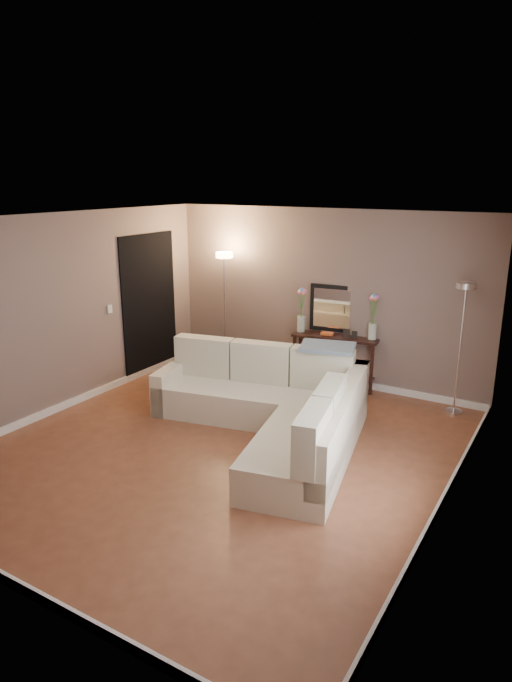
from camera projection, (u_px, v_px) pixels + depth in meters
The scene contains 22 objects.
floor at pixel (221, 449), 6.58m from camera, with size 5.00×5.50×0.01m, color brown.
ceiling at pixel (216, 219), 5.86m from camera, with size 5.00×5.50×0.01m, color white.
wall_back at pixel (323, 297), 8.50m from camera, with size 5.00×0.02×2.60m, color #78655D.
wall_left at pixel (61, 314), 7.46m from camera, with size 0.02×5.50×2.60m, color #78655D.
wall_right at pixel (455, 381), 4.98m from camera, with size 0.02×5.50×2.60m, color #78655D.
baseboard_back at pixel (320, 376), 8.82m from camera, with size 5.00×0.03×0.10m, color white.
baseboard_front at pixel (17, 585), 4.31m from camera, with size 5.00×0.03×0.10m, color white.
baseboard_left at pixel (70, 403), 7.79m from camera, with size 0.03×5.50×0.10m, color white.
baseboard_right at pixel (439, 506), 5.34m from camera, with size 0.03×5.50×0.10m, color white.
doorway at pixel (150, 305), 8.90m from camera, with size 0.02×1.20×2.20m, color black.
switch_plate at pixel (110, 309), 8.17m from camera, with size 0.02×0.08×0.12m, color white.
sectional_sofa at pixel (276, 407), 6.89m from camera, with size 3.14×2.70×0.94m.
throw_blanket at pixel (328, 347), 7.17m from camera, with size 0.68×0.39×0.05m, color slate.
console_table at pixel (329, 357), 8.48m from camera, with size 1.30×0.50×0.78m.
leaning_mirror at pixel (339, 309), 8.40m from camera, with size 0.89×0.16×0.70m.
table_decor at pixel (335, 334), 8.31m from camera, with size 0.54×0.14×0.13m.
flower_vase_left at pixel (301, 313), 8.48m from camera, with size 0.15×0.13×0.67m.
flower_vase_right at pixel (373, 320), 8.07m from camera, with size 0.15×0.13×0.67m.
floor_lamp_lit at pixel (225, 288), 9.01m from camera, with size 0.32×0.32×1.90m.
floor_lamp_unlit at pixel (463, 322), 7.25m from camera, with size 0.30×0.30×1.76m.
charcoal_rug at pixel (212, 374), 9.08m from camera, with size 1.24×0.93×0.02m, color black.
black_bag at pixel (197, 369), 9.02m from camera, with size 0.35×0.25×0.23m, color black.
Camera 1 is at (3.42, -4.92, 3.02)m, focal length 30.00 mm.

